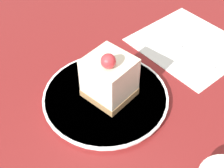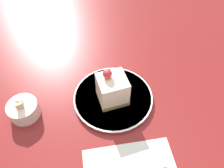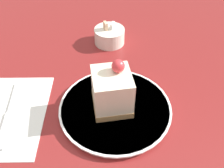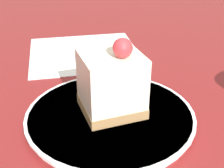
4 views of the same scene
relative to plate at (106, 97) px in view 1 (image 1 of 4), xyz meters
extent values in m
plane|color=maroon|center=(0.01, -0.02, -0.01)|extent=(4.00, 4.00, 0.00)
cylinder|color=white|center=(0.00, 0.00, 0.00)|extent=(0.23, 0.23, 0.01)
cylinder|color=white|center=(0.00, 0.00, 0.00)|extent=(0.24, 0.24, 0.00)
cube|color=#9E7547|center=(-0.01, 0.00, 0.01)|extent=(0.09, 0.09, 0.01)
cube|color=#EFE5C6|center=(-0.01, 0.00, 0.06)|extent=(0.09, 0.09, 0.07)
sphere|color=red|center=(0.01, 0.02, 0.11)|extent=(0.03, 0.03, 0.03)
cube|color=white|center=(-0.26, 0.00, -0.01)|extent=(0.22, 0.23, 0.00)
cube|color=silver|center=(-0.29, -0.03, 0.00)|extent=(0.02, 0.12, 0.00)
cube|color=silver|center=(-0.29, 0.06, 0.00)|extent=(0.03, 0.05, 0.00)
cube|color=silver|center=(-0.23, -0.05, 0.00)|extent=(0.02, 0.09, 0.00)
cube|color=silver|center=(-0.23, 0.04, 0.00)|extent=(0.01, 0.09, 0.00)
camera|label=1|loc=(0.26, 0.32, 0.45)|focal=50.00mm
camera|label=2|loc=(-0.39, 0.07, 0.55)|focal=35.00mm
camera|label=3|loc=(-0.02, -0.36, 0.41)|focal=40.00mm
camera|label=4|loc=(0.37, -0.07, 0.26)|focal=50.00mm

